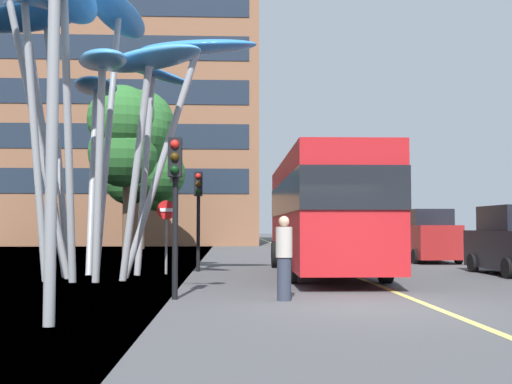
# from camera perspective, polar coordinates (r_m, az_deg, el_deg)

# --- Properties ---
(ground) EXTENTS (120.00, 240.00, 0.10)m
(ground) POSITION_cam_1_polar(r_m,az_deg,el_deg) (12.06, 6.25, -10.42)
(ground) COLOR #4C4C4F
(red_bus) EXTENTS (2.87, 11.14, 3.76)m
(red_bus) POSITION_cam_1_polar(r_m,az_deg,el_deg) (20.06, 5.93, -1.47)
(red_bus) COLOR red
(red_bus) RESTS_ON ground
(leaf_sculpture) EXTENTS (9.29, 10.06, 9.12)m
(leaf_sculpture) POSITION_cam_1_polar(r_m,az_deg,el_deg) (19.96, -14.70, 12.12)
(leaf_sculpture) COLOR #9EA0A5
(leaf_sculpture) RESTS_ON ground
(traffic_light_kerb_near) EXTENTS (0.28, 0.42, 3.31)m
(traffic_light_kerb_near) POSITION_cam_1_polar(r_m,az_deg,el_deg) (13.24, -7.22, 0.89)
(traffic_light_kerb_near) COLOR black
(traffic_light_kerb_near) RESTS_ON ground
(traffic_light_kerb_far) EXTENTS (0.28, 0.42, 3.60)m
(traffic_light_kerb_far) POSITION_cam_1_polar(r_m,az_deg,el_deg) (19.08, -7.24, 0.30)
(traffic_light_kerb_far) COLOR black
(traffic_light_kerb_far) RESTS_ON ground
(traffic_light_island_mid) EXTENTS (0.28, 0.42, 3.30)m
(traffic_light_island_mid) POSITION_cam_1_polar(r_m,az_deg,el_deg) (21.33, -5.16, -0.64)
(traffic_light_island_mid) COLOR black
(traffic_light_island_mid) RESTS_ON ground
(car_side_street) EXTENTS (1.94, 3.86, 2.20)m
(car_side_street) POSITION_cam_1_polar(r_m,az_deg,el_deg) (27.73, 15.02, -3.91)
(car_side_street) COLOR maroon
(car_side_street) RESTS_ON ground
(car_far_side) EXTENTS (2.02, 4.25, 2.22)m
(car_far_side) POSITION_cam_1_polar(r_m,az_deg,el_deg) (34.13, 12.41, -3.77)
(car_far_side) COLOR silver
(car_far_side) RESTS_ON ground
(street_lamp) EXTENTS (1.71, 0.44, 7.63)m
(street_lamp) POSITION_cam_1_polar(r_m,az_deg,el_deg) (10.59, -15.46, 15.61)
(street_lamp) COLOR gray
(street_lamp) RESTS_ON ground
(tree_pavement_near) EXTENTS (4.26, 5.61, 8.92)m
(tree_pavement_near) POSITION_cam_1_polar(r_m,az_deg,el_deg) (34.34, -10.98, 5.19)
(tree_pavement_near) COLOR brown
(tree_pavement_near) RESTS_ON ground
(tree_pavement_far) EXTENTS (5.59, 5.28, 7.13)m
(tree_pavement_far) POSITION_cam_1_polar(r_m,az_deg,el_deg) (43.74, -9.86, 1.38)
(tree_pavement_far) COLOR brown
(tree_pavement_far) RESTS_ON ground
(pedestrian) EXTENTS (0.34, 0.34, 1.71)m
(pedestrian) POSITION_cam_1_polar(r_m,az_deg,el_deg) (13.02, 2.51, -5.89)
(pedestrian) COLOR #2D3342
(pedestrian) RESTS_ON ground
(no_entry_sign) EXTENTS (0.60, 0.12, 2.31)m
(no_entry_sign) POSITION_cam_1_polar(r_m,az_deg,el_deg) (20.33, -7.99, -2.90)
(no_entry_sign) COLOR gray
(no_entry_sign) RESTS_ON ground
(backdrop_building) EXTENTS (25.53, 12.24, 27.12)m
(backdrop_building) POSITION_cam_1_polar(r_m,az_deg,el_deg) (56.66, -13.20, 9.30)
(backdrop_building) COLOR brown
(backdrop_building) RESTS_ON ground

